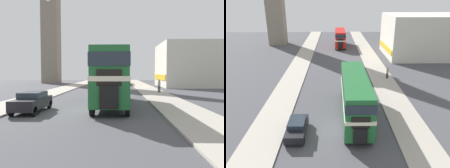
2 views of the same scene
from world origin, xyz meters
The scene contains 8 objects.
ground_plane centered at (0.00, 0.00, 0.00)m, with size 120.00×120.00×0.00m, color #47474C.
sidewalk_right centered at (6.75, 0.00, 0.06)m, with size 3.50×120.00×0.12m.
sidewalk_left centered at (-6.75, 0.00, 0.06)m, with size 3.50×120.00×0.12m.
double_decker_bus centered at (1.64, 2.60, 2.62)m, with size 2.53×10.92×4.40m.
bus_distant centered at (0.95, 36.68, 2.40)m, with size 2.42×9.95×4.00m.
car_parked_near centered at (-3.83, -0.56, 0.73)m, with size 1.65×3.93×1.40m.
pedestrian_walking centered at (7.55, 13.55, 1.07)m, with size 0.34×0.34×1.68m.
shop_building_block centered at (19.54, 27.53, 4.16)m, with size 18.80×11.90×8.32m.
Camera 2 is at (-0.38, -17.39, 11.75)m, focal length 35.00 mm.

